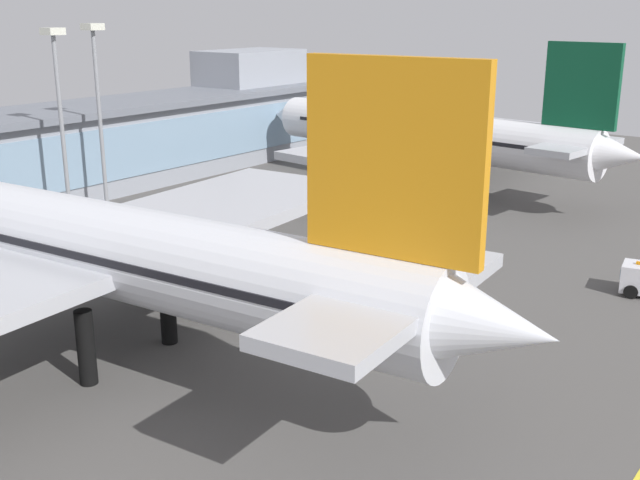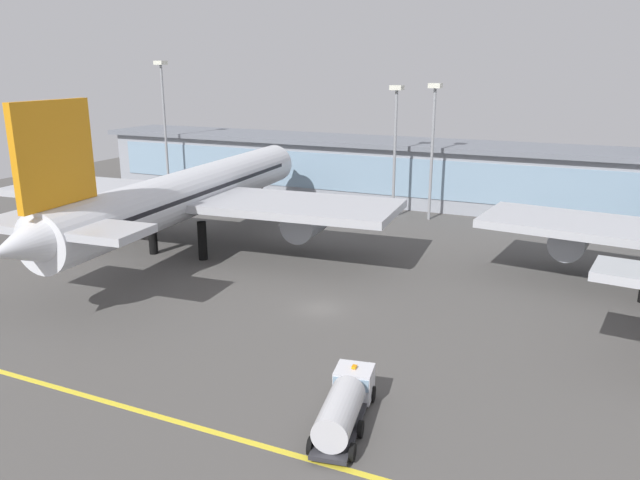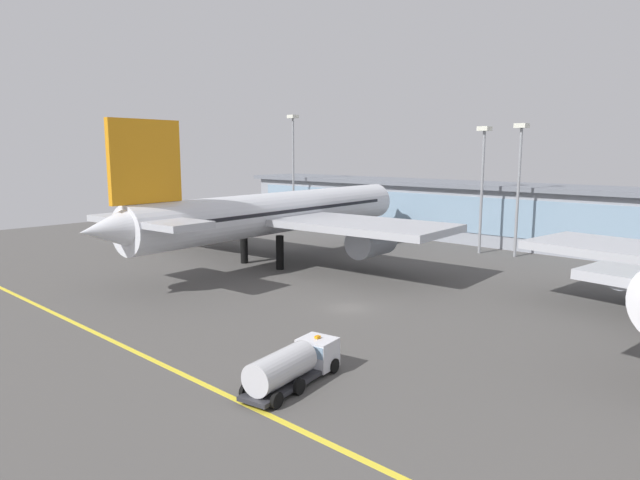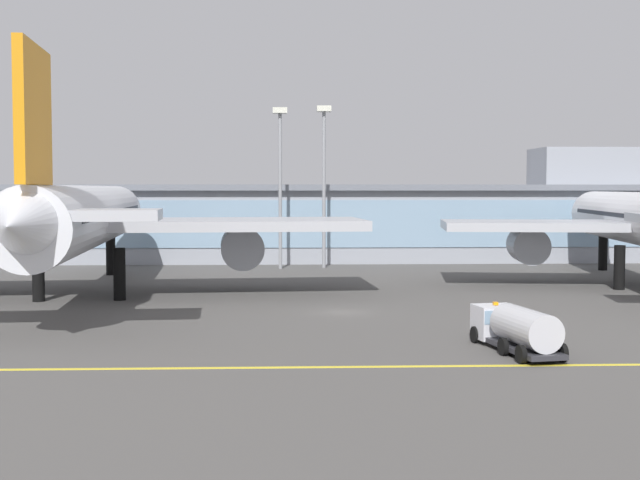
% 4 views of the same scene
% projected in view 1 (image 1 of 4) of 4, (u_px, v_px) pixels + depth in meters
% --- Properties ---
extents(ground_plane, '(183.02, 183.02, 0.00)m').
position_uv_depth(ground_plane, '(420.00, 288.00, 63.58)').
color(ground_plane, '#514F4C').
extents(terminal_building, '(133.73, 14.00, 15.85)m').
position_uv_depth(terminal_building, '(58.00, 150.00, 92.66)').
color(terminal_building, '#9399A3').
rests_on(terminal_building, ground).
extents(airliner_near_left, '(53.83, 61.71, 19.98)m').
position_uv_depth(airliner_near_left, '(84.00, 246.00, 50.11)').
color(airliner_near_left, black).
rests_on(airliner_near_left, ground).
extents(airliner_near_right, '(42.43, 55.13, 18.69)m').
position_uv_depth(airliner_near_right, '(427.00, 135.00, 96.87)').
color(airliner_near_right, black).
rests_on(airliner_near_right, ground).
extents(apron_light_mast_west, '(1.80, 1.80, 20.22)m').
position_uv_depth(apron_light_mast_west, '(59.00, 96.00, 77.99)').
color(apron_light_mast_west, gray).
rests_on(apron_light_mast_west, ground).
extents(apron_light_mast_centre, '(1.80, 1.80, 20.55)m').
position_uv_depth(apron_light_mast_centre, '(98.00, 89.00, 82.77)').
color(apron_light_mast_centre, gray).
rests_on(apron_light_mast_centre, ground).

